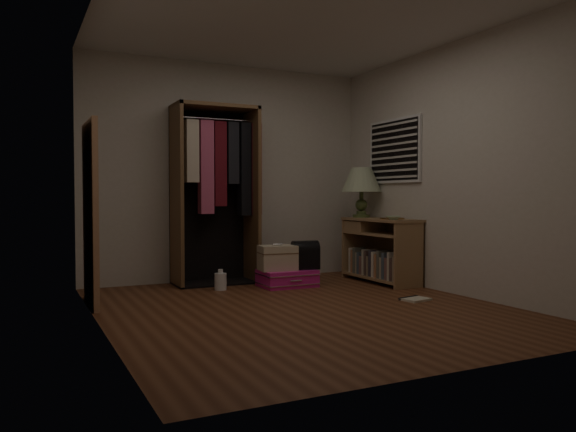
# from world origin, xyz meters

# --- Properties ---
(ground) EXTENTS (4.00, 4.00, 0.00)m
(ground) POSITION_xyz_m (0.00, 0.00, 0.00)
(ground) COLOR #552C18
(ground) RESTS_ON ground
(room_walls) EXTENTS (3.52, 4.02, 2.60)m
(room_walls) POSITION_xyz_m (0.08, 0.04, 1.50)
(room_walls) COLOR beige
(room_walls) RESTS_ON ground
(console_bookshelf) EXTENTS (0.42, 1.12, 0.75)m
(console_bookshelf) POSITION_xyz_m (1.53, 1.03, 0.39)
(console_bookshelf) COLOR #926C46
(console_bookshelf) RESTS_ON ground
(open_wardrobe) EXTENTS (1.02, 0.50, 2.05)m
(open_wardrobe) POSITION_xyz_m (-0.20, 1.77, 1.21)
(open_wardrobe) COLOR brown
(open_wardrobe) RESTS_ON ground
(floor_mirror) EXTENTS (0.06, 0.80, 1.70)m
(floor_mirror) POSITION_xyz_m (-1.70, 1.00, 0.85)
(floor_mirror) COLOR tan
(floor_mirror) RESTS_ON ground
(pink_suitcase) EXTENTS (0.62, 0.46, 0.19)m
(pink_suitcase) POSITION_xyz_m (0.40, 1.19, 0.09)
(pink_suitcase) COLOR #CE1981
(pink_suitcase) RESTS_ON ground
(train_case) EXTENTS (0.44, 0.33, 0.30)m
(train_case) POSITION_xyz_m (0.29, 1.19, 0.33)
(train_case) COLOR #B9AB8D
(train_case) RESTS_ON pink_suitcase
(black_bag) EXTENTS (0.32, 0.23, 0.32)m
(black_bag) POSITION_xyz_m (0.62, 1.15, 0.35)
(black_bag) COLOR black
(black_bag) RESTS_ON pink_suitcase
(table_lamp) EXTENTS (0.60, 0.60, 0.62)m
(table_lamp) POSITION_xyz_m (1.54, 1.42, 1.20)
(table_lamp) COLOR #3D4D25
(table_lamp) RESTS_ON console_bookshelf
(brass_tray) EXTENTS (0.30, 0.30, 0.02)m
(brass_tray) POSITION_xyz_m (1.54, 0.78, 0.76)
(brass_tray) COLOR #9D713C
(brass_tray) RESTS_ON console_bookshelf
(ceramic_bowl) EXTENTS (0.21, 0.21, 0.04)m
(ceramic_bowl) POSITION_xyz_m (1.49, 0.70, 0.77)
(ceramic_bowl) COLOR #B0D3B3
(ceramic_bowl) RESTS_ON console_bookshelf
(white_jug) EXTENTS (0.17, 0.17, 0.23)m
(white_jug) POSITION_xyz_m (-0.35, 1.28, 0.10)
(white_jug) COLOR silver
(white_jug) RESTS_ON ground
(floor_book) EXTENTS (0.29, 0.25, 0.02)m
(floor_book) POSITION_xyz_m (1.15, -0.11, 0.01)
(floor_book) COLOR beige
(floor_book) RESTS_ON ground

